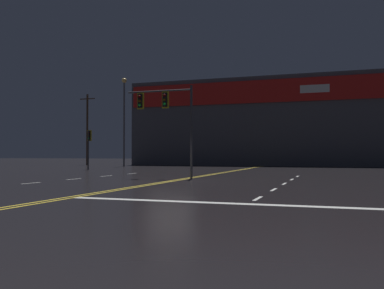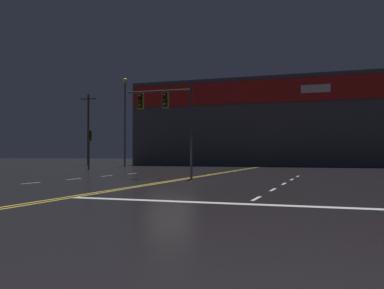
% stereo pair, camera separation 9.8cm
% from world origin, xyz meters
% --- Properties ---
extents(ground_plane, '(200.00, 200.00, 0.00)m').
position_xyz_m(ground_plane, '(0.00, 0.00, 0.00)').
color(ground_plane, black).
extents(road_markings, '(17.46, 60.00, 0.01)m').
position_xyz_m(road_markings, '(1.29, -1.93, 0.00)').
color(road_markings, gold).
rests_on(road_markings, ground).
extents(traffic_signal_median, '(4.11, 0.36, 5.41)m').
position_xyz_m(traffic_signal_median, '(-1.34, 2.44, 4.12)').
color(traffic_signal_median, '#38383D').
rests_on(traffic_signal_median, ground).
extents(traffic_signal_corner_northwest, '(0.42, 0.36, 3.61)m').
position_xyz_m(traffic_signal_corner_northwest, '(-13.15, 12.96, 2.65)').
color(traffic_signal_corner_northwest, '#38383D').
rests_on(traffic_signal_corner_northwest, ground).
extents(streetlight_near_right, '(0.56, 0.56, 10.18)m').
position_xyz_m(streetlight_near_right, '(-14.89, 23.01, 6.43)').
color(streetlight_near_right, '#59595E').
rests_on(streetlight_near_right, ground).
extents(building_backdrop, '(33.92, 10.23, 10.63)m').
position_xyz_m(building_backdrop, '(0.00, 33.99, 5.33)').
color(building_backdrop, '#4C4C51').
rests_on(building_backdrop, ground).
extents(utility_pole_row, '(48.31, 0.26, 9.91)m').
position_xyz_m(utility_pole_row, '(0.97, 27.76, 5.00)').
color(utility_pole_row, '#4C3828').
rests_on(utility_pole_row, ground).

